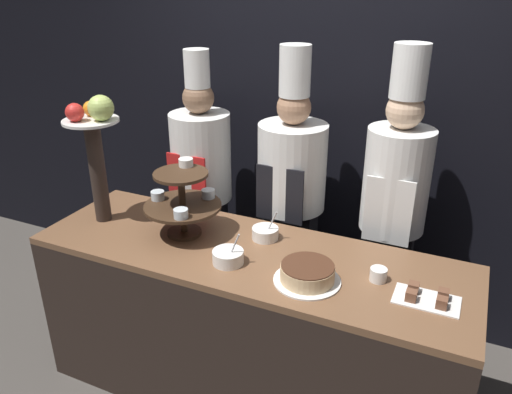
% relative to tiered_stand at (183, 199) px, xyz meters
% --- Properties ---
extents(wall_back, '(10.00, 0.06, 2.80)m').
position_rel_tiered_stand_xyz_m(wall_back, '(0.38, 0.98, 0.31)').
color(wall_back, black).
rests_on(wall_back, ground_plane).
extents(buffet_counter, '(2.16, 0.68, 0.89)m').
position_rel_tiered_stand_xyz_m(buffet_counter, '(0.38, -0.03, -0.64)').
color(buffet_counter, black).
rests_on(buffet_counter, ground_plane).
extents(tiered_stand, '(0.39, 0.39, 0.38)m').
position_rel_tiered_stand_xyz_m(tiered_stand, '(0.00, 0.00, 0.00)').
color(tiered_stand, '#3D2819').
rests_on(tiered_stand, buffet_counter).
extents(fruit_pedestal, '(0.28, 0.28, 0.69)m').
position_rel_tiered_stand_xyz_m(fruit_pedestal, '(-0.48, -0.04, 0.26)').
color(fruit_pedestal, '#2D231E').
rests_on(fruit_pedestal, buffet_counter).
extents(cake_round, '(0.30, 0.30, 0.08)m').
position_rel_tiered_stand_xyz_m(cake_round, '(0.73, -0.16, -0.15)').
color(cake_round, white).
rests_on(cake_round, buffet_counter).
extents(cup_white, '(0.07, 0.07, 0.06)m').
position_rel_tiered_stand_xyz_m(cup_white, '(1.01, -0.02, -0.16)').
color(cup_white, white).
rests_on(cup_white, buffet_counter).
extents(cake_square_tray, '(0.27, 0.16, 0.05)m').
position_rel_tiered_stand_xyz_m(cake_square_tray, '(1.22, -0.09, -0.18)').
color(cake_square_tray, white).
rests_on(cake_square_tray, buffet_counter).
extents(serving_bowl_near, '(0.15, 0.15, 0.17)m').
position_rel_tiered_stand_xyz_m(serving_bowl_near, '(0.34, -0.16, -0.16)').
color(serving_bowl_near, white).
rests_on(serving_bowl_near, buffet_counter).
extents(serving_bowl_far, '(0.14, 0.14, 0.16)m').
position_rel_tiered_stand_xyz_m(serving_bowl_far, '(0.40, 0.12, -0.16)').
color(serving_bowl_far, white).
rests_on(serving_bowl_far, buffet_counter).
extents(chef_left, '(0.37, 0.37, 1.74)m').
position_rel_tiered_stand_xyz_m(chef_left, '(-0.24, 0.60, -0.15)').
color(chef_left, black).
rests_on(chef_left, ground_plane).
extents(chef_center_left, '(0.40, 0.40, 1.79)m').
position_rel_tiered_stand_xyz_m(chef_center_left, '(0.36, 0.60, -0.13)').
color(chef_center_left, black).
rests_on(chef_center_left, ground_plane).
extents(chef_center_right, '(0.35, 0.35, 1.83)m').
position_rel_tiered_stand_xyz_m(chef_center_right, '(0.95, 0.60, -0.09)').
color(chef_center_right, black).
rests_on(chef_center_right, ground_plane).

